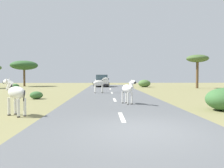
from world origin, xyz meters
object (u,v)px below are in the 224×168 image
(tree_3, at_px, (24,65))
(bush_0, at_px, (36,95))
(car_0, at_px, (101,81))
(bush_1, at_px, (15,86))
(zebra_2, at_px, (15,93))
(zebra_0, at_px, (128,89))
(bush_3, at_px, (144,83))
(zebra_1, at_px, (100,83))
(tree_1, at_px, (197,59))

(tree_3, height_order, bush_0, tree_3)
(car_0, height_order, bush_1, car_0)
(zebra_2, relative_size, car_0, 0.35)
(zebra_2, xyz_separation_m, tree_3, (-8.95, 25.58, 2.33))
(zebra_0, relative_size, bush_0, 1.57)
(bush_0, distance_m, bush_1, 14.53)
(tree_3, xyz_separation_m, bush_0, (7.76, -19.08, -2.99))
(bush_0, distance_m, bush_3, 19.28)
(bush_3, bearing_deg, zebra_1, -118.58)
(zebra_2, height_order, bush_0, zebra_2)
(zebra_1, distance_m, bush_0, 6.45)
(tree_3, bearing_deg, bush_0, -67.86)
(bush_1, xyz_separation_m, bush_3, (17.22, 3.25, 0.22))
(car_0, xyz_separation_m, bush_0, (-4.29, -16.87, -0.58))
(car_0, height_order, bush_0, car_0)
(zebra_1, distance_m, tree_3, 18.89)
(bush_1, bearing_deg, tree_3, 99.86)
(car_0, bearing_deg, zebra_1, 86.23)
(bush_1, bearing_deg, zebra_0, -51.77)
(tree_1, bearing_deg, bush_1, -179.78)
(tree_1, bearing_deg, zebra_2, -128.96)
(zebra_0, xyz_separation_m, bush_3, (4.45, 19.45, -0.35))
(zebra_2, relative_size, tree_3, 0.37)
(zebra_0, distance_m, zebra_1, 8.23)
(zebra_0, relative_size, car_0, 0.31)
(zebra_2, height_order, car_0, car_0)
(zebra_2, height_order, bush_1, zebra_2)
(tree_3, bearing_deg, zebra_1, -49.89)
(zebra_0, bearing_deg, zebra_1, -100.82)
(car_0, bearing_deg, bush_0, 71.84)
(tree_3, bearing_deg, zebra_0, -58.27)
(zebra_0, xyz_separation_m, bush_0, (-6.07, 3.30, -0.61))
(car_0, height_order, tree_3, tree_3)
(zebra_0, height_order, bush_3, zebra_0)
(car_0, xyz_separation_m, tree_1, (12.65, -3.88, 2.95))
(bush_0, xyz_separation_m, bush_3, (10.53, 16.15, 0.26))
(tree_1, height_order, bush_3, tree_1)
(tree_3, xyz_separation_m, bush_3, (18.29, -2.93, -2.72))
(zebra_0, bearing_deg, zebra_2, 10.07)
(bush_0, bearing_deg, zebra_0, -28.49)
(zebra_0, relative_size, tree_3, 0.34)
(zebra_1, distance_m, car_0, 12.13)
(bush_0, relative_size, bush_3, 0.50)
(zebra_1, height_order, bush_3, zebra_1)
(zebra_0, xyz_separation_m, car_0, (-1.78, 20.17, -0.03))
(bush_1, relative_size, bush_3, 0.58)
(zebra_1, height_order, car_0, car_0)
(zebra_2, xyz_separation_m, bush_0, (-1.19, 6.50, -0.65))
(tree_1, relative_size, bush_1, 4.30)
(zebra_0, xyz_separation_m, bush_1, (-12.76, 16.20, -0.57))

